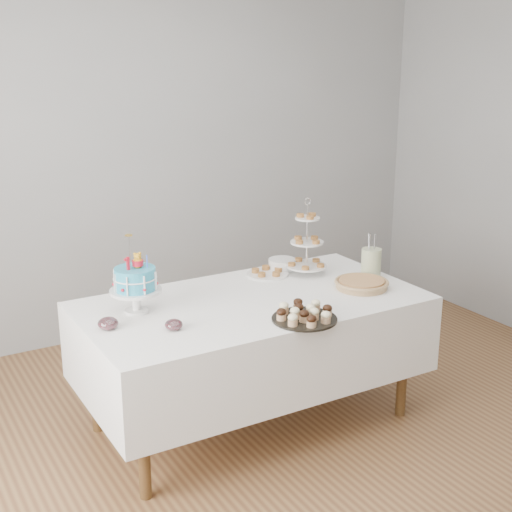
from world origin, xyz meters
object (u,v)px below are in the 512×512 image
tiered_stand (307,243)px  plate_stack (282,264)px  pie (362,283)px  utensil_pitcher (371,262)px  jam_bowl_a (174,325)px  jam_bowl_b (108,324)px  table (252,337)px  birthday_cake (136,292)px  pastry_plate (267,273)px  cupcake_tray (305,313)px

tiered_stand → plate_stack: size_ratio=2.76×
pie → utensil_pitcher: (0.18, 0.14, 0.07)m
plate_stack → pie: bearing=-68.4°
pie → tiered_stand: size_ratio=0.66×
plate_stack → jam_bowl_a: plate_stack is taller
tiered_stand → jam_bowl_b: 1.40m
table → pie: bearing=-12.8°
jam_bowl_a → utensil_pitcher: bearing=6.8°
birthday_cake → pastry_plate: 0.96m
cupcake_tray → utensil_pitcher: (0.75, 0.39, 0.06)m
birthday_cake → jam_bowl_a: bearing=-80.8°
table → utensil_pitcher: (0.84, -0.01, 0.32)m
table → tiered_stand: tiered_stand is taller
pie → tiered_stand: tiered_stand is taller
birthday_cake → jam_bowl_a: (0.07, -0.32, -0.09)m
birthday_cake → utensil_pitcher: bearing=-9.6°
cupcake_tray → plate_stack: size_ratio=1.95×
pie → table: bearing=167.2°
birthday_cake → jam_bowl_a: birthday_cake is taller
pie → utensil_pitcher: size_ratio=1.17×
birthday_cake → pastry_plate: (0.93, 0.19, -0.10)m
tiered_stand → plate_stack: bearing=118.0°
tiered_stand → utensil_pitcher: tiered_stand is taller
table → jam_bowl_a: 0.64m
pie → tiered_stand: (-0.13, 0.38, 0.17)m
jam_bowl_a → utensil_pitcher: (1.40, 0.17, 0.07)m
jam_bowl_b → tiered_stand: bearing=9.8°
pastry_plate → jam_bowl_a: size_ratio=2.82×
birthday_cake → pie: size_ratio=1.33×
pastry_plate → jam_bowl_a: (-0.86, -0.51, 0.01)m
pastry_plate → tiered_stand: bearing=-24.3°
pie → pastry_plate: (-0.35, 0.49, -0.01)m
tiered_stand → jam_bowl_a: (-1.08, -0.41, -0.18)m
birthday_cake → cupcake_tray: (0.72, -0.55, -0.08)m
cupcake_tray → plate_stack: (0.36, 0.79, -0.00)m
cupcake_tray → tiered_stand: tiered_stand is taller
cupcake_tray → plate_stack: cupcake_tray is taller
cupcake_tray → table: bearing=102.0°
table → pie: size_ratio=5.99×
table → pastry_plate: size_ratio=7.40×
jam_bowl_a → table: bearing=17.7°
birthday_cake → utensil_pitcher: 1.48m
plate_stack → tiered_stand: bearing=-62.0°
table → utensil_pitcher: size_ratio=7.03×
tiered_stand → pastry_plate: size_ratio=1.88×
table → birthday_cake: 0.73m
cupcake_tray → tiered_stand: bearing=55.2°
utensil_pitcher → plate_stack: bearing=119.7°
table → jam_bowl_a: jam_bowl_a is taller
pastry_plate → table: bearing=-132.1°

